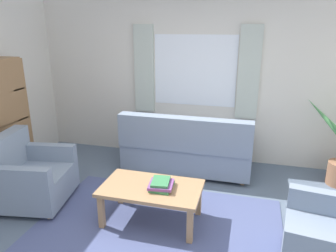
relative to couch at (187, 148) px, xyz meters
name	(u,v)px	position (x,y,z in m)	size (l,w,h in m)	color
ground_plane	(154,235)	(-0.02, -1.61, -0.37)	(6.24, 6.24, 0.00)	slate
wall_back	(195,80)	(-0.02, 0.65, 0.93)	(5.32, 0.12, 2.60)	silver
window_with_curtains	(194,71)	(-0.02, 0.56, 1.08)	(1.98, 0.07, 1.40)	white
area_rug	(154,234)	(-0.02, -1.61, -0.36)	(2.68, 2.07, 0.01)	#4C5684
couch	(187,148)	(0.00, 0.00, 0.00)	(1.90, 0.82, 0.92)	gray
armchair_left	(29,176)	(-1.70, -1.38, -0.01)	(0.95, 0.96, 0.88)	gray
coffee_table	(151,191)	(-0.11, -1.38, 0.01)	(1.10, 0.64, 0.44)	#A87F56
book_stack_on_table	(161,185)	(0.00, -1.38, 0.11)	(0.28, 0.31, 0.09)	#387F4C
bookshelf	(1,131)	(-2.37, -1.01, 0.40)	(0.30, 0.94, 1.72)	olive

